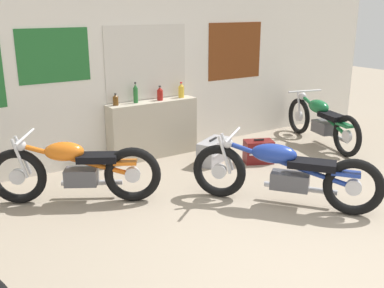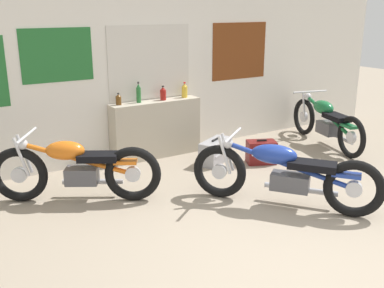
{
  "view_description": "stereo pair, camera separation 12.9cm",
  "coord_description": "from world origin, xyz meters",
  "px_view_note": "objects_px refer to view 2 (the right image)",
  "views": [
    {
      "loc": [
        -2.87,
        -2.39,
        2.19
      ],
      "look_at": [
        -0.18,
        1.67,
        0.7
      ],
      "focal_mm": 42.0,
      "sensor_mm": 36.0,
      "label": 1
    },
    {
      "loc": [
        -2.76,
        -2.46,
        2.19
      ],
      "look_at": [
        -0.18,
        1.67,
        0.7
      ],
      "focal_mm": 42.0,
      "sensor_mm": 36.0,
      "label": 2
    }
  ],
  "objects_px": {
    "bottle_left_center": "(139,93)",
    "motorcycle_orange": "(76,169)",
    "hard_case_silver": "(215,151)",
    "bottle_leftmost": "(119,100)",
    "motorcycle_blue": "(284,174)",
    "bottle_right_center": "(185,91)",
    "motorcycle_green": "(326,121)",
    "hard_case_darkred": "(261,152)",
    "bottle_center": "(163,94)"
  },
  "relations": [
    {
      "from": "hard_case_silver",
      "to": "bottle_leftmost",
      "type": "bearing_deg",
      "value": 147.03
    },
    {
      "from": "motorcycle_green",
      "to": "hard_case_silver",
      "type": "xyz_separation_m",
      "value": [
        -2.03,
        0.24,
        -0.23
      ]
    },
    {
      "from": "motorcycle_blue",
      "to": "hard_case_silver",
      "type": "distance_m",
      "value": 1.68
    },
    {
      "from": "bottle_left_center",
      "to": "hard_case_silver",
      "type": "xyz_separation_m",
      "value": [
        0.85,
        -0.75,
        -0.82
      ]
    },
    {
      "from": "bottle_left_center",
      "to": "bottle_center",
      "type": "distance_m",
      "value": 0.39
    },
    {
      "from": "bottle_left_center",
      "to": "bottle_center",
      "type": "bearing_deg",
      "value": -4.24
    },
    {
      "from": "hard_case_silver",
      "to": "bottle_left_center",
      "type": "bearing_deg",
      "value": 138.47
    },
    {
      "from": "motorcycle_green",
      "to": "motorcycle_orange",
      "type": "bearing_deg",
      "value": -179.72
    },
    {
      "from": "bottle_leftmost",
      "to": "bottle_right_center",
      "type": "distance_m",
      "value": 1.08
    },
    {
      "from": "bottle_center",
      "to": "hard_case_silver",
      "type": "relative_size",
      "value": 0.33
    },
    {
      "from": "motorcycle_blue",
      "to": "motorcycle_green",
      "type": "bearing_deg",
      "value": 32.13
    },
    {
      "from": "motorcycle_green",
      "to": "hard_case_silver",
      "type": "height_order",
      "value": "motorcycle_green"
    },
    {
      "from": "bottle_right_center",
      "to": "hard_case_darkred",
      "type": "bearing_deg",
      "value": -60.3
    },
    {
      "from": "motorcycle_orange",
      "to": "hard_case_darkred",
      "type": "distance_m",
      "value": 2.71
    },
    {
      "from": "bottle_left_center",
      "to": "motorcycle_orange",
      "type": "height_order",
      "value": "bottle_left_center"
    },
    {
      "from": "bottle_left_center",
      "to": "hard_case_darkred",
      "type": "relative_size",
      "value": 0.63
    },
    {
      "from": "motorcycle_blue",
      "to": "bottle_leftmost",
      "type": "bearing_deg",
      "value": 111.5
    },
    {
      "from": "bottle_leftmost",
      "to": "bottle_left_center",
      "type": "xyz_separation_m",
      "value": [
        0.31,
        -0.0,
        0.06
      ]
    },
    {
      "from": "bottle_center",
      "to": "hard_case_silver",
      "type": "xyz_separation_m",
      "value": [
        0.46,
        -0.72,
        -0.78
      ]
    },
    {
      "from": "bottle_left_center",
      "to": "hard_case_silver",
      "type": "distance_m",
      "value": 1.4
    },
    {
      "from": "bottle_center",
      "to": "bottle_right_center",
      "type": "xyz_separation_m",
      "value": [
        0.38,
        0.01,
        0.01
      ]
    },
    {
      "from": "motorcycle_orange",
      "to": "hard_case_darkred",
      "type": "height_order",
      "value": "motorcycle_orange"
    },
    {
      "from": "motorcycle_blue",
      "to": "hard_case_darkred",
      "type": "height_order",
      "value": "motorcycle_blue"
    },
    {
      "from": "bottle_leftmost",
      "to": "hard_case_silver",
      "type": "bearing_deg",
      "value": -32.97
    },
    {
      "from": "motorcycle_orange",
      "to": "motorcycle_green",
      "type": "distance_m",
      "value": 4.18
    },
    {
      "from": "motorcycle_orange",
      "to": "hard_case_silver",
      "type": "relative_size",
      "value": 2.71
    },
    {
      "from": "bottle_right_center",
      "to": "motorcycle_blue",
      "type": "xyz_separation_m",
      "value": [
        -0.13,
        -2.38,
        -0.57
      ]
    },
    {
      "from": "bottle_leftmost",
      "to": "bottle_left_center",
      "type": "height_order",
      "value": "bottle_left_center"
    },
    {
      "from": "bottle_left_center",
      "to": "motorcycle_orange",
      "type": "distance_m",
      "value": 1.75
    },
    {
      "from": "bottle_center",
      "to": "motorcycle_green",
      "type": "height_order",
      "value": "bottle_center"
    },
    {
      "from": "motorcycle_blue",
      "to": "motorcycle_orange",
      "type": "bearing_deg",
      "value": 144.33
    },
    {
      "from": "bottle_leftmost",
      "to": "hard_case_silver",
      "type": "distance_m",
      "value": 1.58
    },
    {
      "from": "bottle_right_center",
      "to": "motorcycle_blue",
      "type": "relative_size",
      "value": 0.13
    },
    {
      "from": "bottle_right_center",
      "to": "hard_case_silver",
      "type": "xyz_separation_m",
      "value": [
        0.08,
        -0.73,
        -0.79
      ]
    },
    {
      "from": "bottle_left_center",
      "to": "bottle_right_center",
      "type": "distance_m",
      "value": 0.77
    },
    {
      "from": "motorcycle_orange",
      "to": "hard_case_silver",
      "type": "xyz_separation_m",
      "value": [
        2.15,
        0.26,
        -0.23
      ]
    },
    {
      "from": "bottle_center",
      "to": "motorcycle_blue",
      "type": "height_order",
      "value": "bottle_center"
    },
    {
      "from": "motorcycle_green",
      "to": "motorcycle_blue",
      "type": "height_order",
      "value": "motorcycle_green"
    },
    {
      "from": "motorcycle_green",
      "to": "hard_case_darkred",
      "type": "xyz_separation_m",
      "value": [
        -1.48,
        -0.14,
        -0.23
      ]
    },
    {
      "from": "bottle_right_center",
      "to": "hard_case_darkred",
      "type": "distance_m",
      "value": 1.5
    },
    {
      "from": "hard_case_darkred",
      "to": "bottle_right_center",
      "type": "bearing_deg",
      "value": 119.7
    },
    {
      "from": "bottle_right_center",
      "to": "hard_case_darkred",
      "type": "height_order",
      "value": "bottle_right_center"
    },
    {
      "from": "bottle_leftmost",
      "to": "motorcycle_blue",
      "type": "height_order",
      "value": "bottle_leftmost"
    },
    {
      "from": "bottle_right_center",
      "to": "hard_case_silver",
      "type": "height_order",
      "value": "bottle_right_center"
    },
    {
      "from": "bottle_center",
      "to": "hard_case_silver",
      "type": "distance_m",
      "value": 1.16
    },
    {
      "from": "motorcycle_green",
      "to": "motorcycle_blue",
      "type": "distance_m",
      "value": 2.65
    },
    {
      "from": "bottle_right_center",
      "to": "motorcycle_green",
      "type": "height_order",
      "value": "bottle_right_center"
    },
    {
      "from": "bottle_left_center",
      "to": "motorcycle_blue",
      "type": "distance_m",
      "value": 2.55
    },
    {
      "from": "bottle_leftmost",
      "to": "motorcycle_orange",
      "type": "bearing_deg",
      "value": -134.32
    },
    {
      "from": "bottle_center",
      "to": "bottle_right_center",
      "type": "distance_m",
      "value": 0.38
    }
  ]
}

